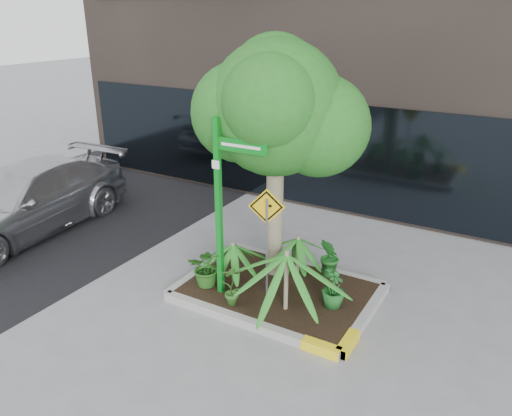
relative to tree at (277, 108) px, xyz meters
The scene contains 14 objects.
ground 3.29m from the tree, 79.79° to the right, with size 80.00×80.00×0.00m, color gray.
asphalt_road 7.16m from the tree, behind, with size 7.00×80.00×0.01m, color black.
planter 3.16m from the tree, 54.18° to the right, with size 3.35×2.36×0.15m.
tree is the anchor object (origin of this frame).
palm_front 2.42m from the tree, 53.26° to the right, with size 1.18×1.18×1.31m.
palm_left 2.49m from the tree, 128.65° to the right, with size 0.83×0.83×0.92m.
palm_back 2.33m from the tree, ahead, with size 0.92×0.92×1.02m.
parked_car 6.42m from the tree, behind, with size 2.09×5.14×1.49m, color #B9B8BD.
shrub_a 2.98m from the tree, 126.86° to the right, with size 0.64×0.64×0.71m, color #265E1B.
shrub_b 3.09m from the tree, 21.92° to the right, with size 0.38×0.38×0.68m, color #1C5D21.
shrub_c 2.99m from the tree, 92.58° to the right, with size 0.39×0.39×0.74m, color #2C5E1D.
shrub_d 2.85m from the tree, 19.57° to the left, with size 0.42×0.42×0.77m, color #1C6320.
street_sign_post 1.65m from the tree, 111.09° to the right, with size 0.95×0.93×3.19m.
cattle_sign 1.95m from the tree, 70.48° to the right, with size 0.56×0.25×1.95m.
Camera 1 is at (3.71, -6.50, 4.69)m, focal length 35.00 mm.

